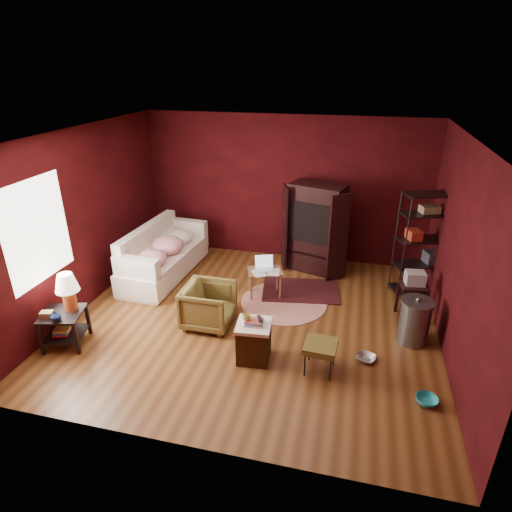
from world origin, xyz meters
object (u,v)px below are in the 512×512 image
(hamper, at_px, (254,341))
(tv_armoire, at_px, (315,227))
(sofa, at_px, (164,254))
(wire_shelving, at_px, (425,240))
(side_table, at_px, (65,303))
(laptop_desk, at_px, (265,273))
(armchair, at_px, (209,304))

(hamper, xyz_separation_m, tv_armoire, (0.45, 2.90, 0.59))
(sofa, relative_size, wire_shelving, 1.21)
(sofa, relative_size, side_table, 2.03)
(laptop_desk, height_order, tv_armoire, tv_armoire)
(tv_armoire, bearing_deg, armchair, -103.48)
(sofa, bearing_deg, wire_shelving, -81.91)
(sofa, height_order, armchair, sofa)
(armchair, height_order, tv_armoire, tv_armoire)
(armchair, xyz_separation_m, hamper, (0.86, -0.64, -0.08))
(side_table, xyz_separation_m, tv_armoire, (3.07, 3.15, 0.23))
(side_table, distance_m, tv_armoire, 4.40)
(side_table, bearing_deg, sofa, 79.71)
(armchair, bearing_deg, side_table, 116.70)
(tv_armoire, bearing_deg, hamper, -82.20)
(side_table, relative_size, wire_shelving, 0.60)
(armchair, xyz_separation_m, wire_shelving, (3.16, 1.79, 0.62))
(wire_shelving, bearing_deg, tv_armoire, 144.54)
(sofa, distance_m, tv_armoire, 2.84)
(hamper, bearing_deg, armchair, 143.38)
(tv_armoire, bearing_deg, side_table, -117.65)
(laptop_desk, xyz_separation_m, wire_shelving, (2.54, 0.73, 0.55))
(sofa, relative_size, tv_armoire, 1.29)
(laptop_desk, xyz_separation_m, tv_armoire, (0.68, 1.20, 0.44))
(armchair, height_order, side_table, side_table)
(side_table, xyz_separation_m, wire_shelving, (4.92, 2.68, 0.34))
(side_table, relative_size, tv_armoire, 0.64)
(armchair, distance_m, tv_armoire, 2.66)
(wire_shelving, bearing_deg, laptop_desk, 174.82)
(sofa, xyz_separation_m, side_table, (-0.41, -2.25, 0.22))
(side_table, distance_m, wire_shelving, 5.62)
(sofa, height_order, tv_armoire, tv_armoire)
(sofa, bearing_deg, laptop_desk, -96.13)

